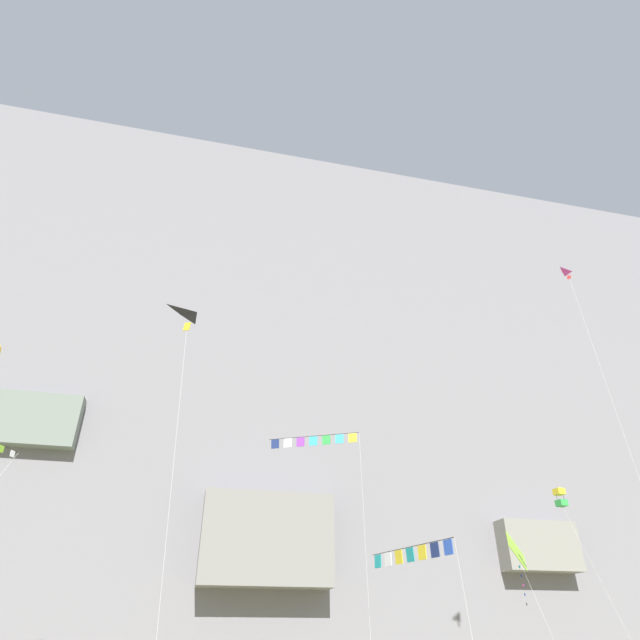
{
  "coord_description": "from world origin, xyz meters",
  "views": [
    {
      "loc": [
        -7.82,
        -5.58,
        2.55
      ],
      "look_at": [
        -2.05,
        19.56,
        18.09
      ],
      "focal_mm": 29.85,
      "sensor_mm": 36.0,
      "label": 1
    }
  ],
  "objects_px": {
    "kite_banner_mid_right": "(315,445)",
    "kite_delta_low_right": "(195,325)",
    "kite_box_high_left": "(561,498)",
    "kite_banner_low_center": "(411,556)",
    "kite_diamond_high_center": "(517,553)",
    "kite_delta_high_right": "(579,294)"
  },
  "relations": [
    {
      "from": "kite_delta_low_right",
      "to": "kite_delta_high_right",
      "type": "relative_size",
      "value": 0.68
    },
    {
      "from": "kite_box_high_left",
      "to": "kite_banner_mid_right",
      "type": "bearing_deg",
      "value": -170.95
    },
    {
      "from": "kite_delta_low_right",
      "to": "kite_banner_low_center",
      "type": "bearing_deg",
      "value": -6.93
    },
    {
      "from": "kite_banner_mid_right",
      "to": "kite_delta_low_right",
      "type": "bearing_deg",
      "value": -146.04
    },
    {
      "from": "kite_delta_low_right",
      "to": "kite_delta_high_right",
      "type": "xyz_separation_m",
      "value": [
        27.45,
        1.15,
        7.01
      ]
    },
    {
      "from": "kite_box_high_left",
      "to": "kite_delta_low_right",
      "type": "bearing_deg",
      "value": -162.63
    },
    {
      "from": "kite_delta_high_right",
      "to": "kite_banner_low_center",
      "type": "bearing_deg",
      "value": -171.12
    },
    {
      "from": "kite_delta_low_right",
      "to": "kite_box_high_left",
      "type": "bearing_deg",
      "value": 17.37
    },
    {
      "from": "kite_delta_low_right",
      "to": "kite_delta_high_right",
      "type": "distance_m",
      "value": 28.36
    },
    {
      "from": "kite_box_high_left",
      "to": "kite_delta_low_right",
      "type": "distance_m",
      "value": 29.41
    },
    {
      "from": "kite_banner_mid_right",
      "to": "kite_box_high_left",
      "type": "bearing_deg",
      "value": 9.05
    },
    {
      "from": "kite_box_high_left",
      "to": "kite_delta_low_right",
      "type": "relative_size",
      "value": 0.67
    },
    {
      "from": "kite_delta_high_right",
      "to": "kite_banner_mid_right",
      "type": "relative_size",
      "value": 1.94
    },
    {
      "from": "kite_delta_low_right",
      "to": "kite_banner_low_center",
      "type": "height_order",
      "value": "kite_delta_low_right"
    },
    {
      "from": "kite_delta_low_right",
      "to": "kite_banner_mid_right",
      "type": "xyz_separation_m",
      "value": [
        8.19,
        5.51,
        -4.58
      ]
    },
    {
      "from": "kite_delta_low_right",
      "to": "kite_banner_low_center",
      "type": "xyz_separation_m",
      "value": [
        11.31,
        -1.37,
        -11.83
      ]
    },
    {
      "from": "kite_banner_low_center",
      "to": "kite_delta_high_right",
      "type": "distance_m",
      "value": 24.94
    },
    {
      "from": "kite_delta_low_right",
      "to": "kite_banner_mid_right",
      "type": "distance_m",
      "value": 10.88
    },
    {
      "from": "kite_diamond_high_center",
      "to": "kite_banner_mid_right",
      "type": "height_order",
      "value": "kite_banner_mid_right"
    },
    {
      "from": "kite_banner_low_center",
      "to": "kite_diamond_high_center",
      "type": "distance_m",
      "value": 13.82
    },
    {
      "from": "kite_box_high_left",
      "to": "kite_delta_low_right",
      "type": "height_order",
      "value": "kite_delta_low_right"
    },
    {
      "from": "kite_banner_low_center",
      "to": "kite_diamond_high_center",
      "type": "bearing_deg",
      "value": 38.06
    }
  ]
}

